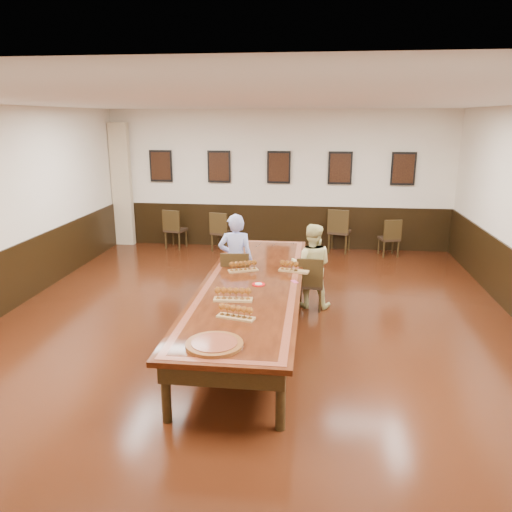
# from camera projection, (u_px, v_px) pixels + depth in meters

# --- Properties ---
(floor) EXTENTS (8.00, 10.00, 0.02)m
(floor) POSITION_uv_depth(u_px,v_px,m) (252.00, 332.00, 7.28)
(floor) COLOR black
(floor) RESTS_ON ground
(ceiling) EXTENTS (8.00, 10.00, 0.02)m
(ceiling) POSITION_uv_depth(u_px,v_px,m) (251.00, 101.00, 6.41)
(ceiling) COLOR white
(ceiling) RESTS_ON floor
(wall_back) EXTENTS (8.00, 0.02, 3.20)m
(wall_back) POSITION_uv_depth(u_px,v_px,m) (279.00, 180.00, 11.64)
(wall_back) COLOR #EEE0C8
(wall_back) RESTS_ON floor
(wall_front) EXTENTS (8.00, 0.02, 3.20)m
(wall_front) POSITION_uv_depth(u_px,v_px,m) (98.00, 471.00, 2.05)
(wall_front) COLOR #EEE0C8
(wall_front) RESTS_ON floor
(chair_man) EXTENTS (0.50, 0.54, 0.96)m
(chair_man) POSITION_uv_depth(u_px,v_px,m) (236.00, 279.00, 8.09)
(chair_man) COLOR black
(chair_man) RESTS_ON floor
(chair_woman) EXTENTS (0.44, 0.48, 0.88)m
(chair_woman) POSITION_uv_depth(u_px,v_px,m) (310.00, 282.00, 8.04)
(chair_woman) COLOR black
(chair_woman) RESTS_ON floor
(spare_chair_a) EXTENTS (0.53, 0.56, 0.94)m
(spare_chair_a) POSITION_uv_depth(u_px,v_px,m) (176.00, 228.00, 11.82)
(spare_chair_a) COLOR black
(spare_chair_a) RESTS_ON floor
(spare_chair_b) EXTENTS (0.52, 0.55, 0.92)m
(spare_chair_b) POSITION_uv_depth(u_px,v_px,m) (222.00, 231.00, 11.60)
(spare_chair_b) COLOR black
(spare_chair_b) RESTS_ON floor
(spare_chair_c) EXTENTS (0.58, 0.61, 1.02)m
(spare_chair_c) POSITION_uv_depth(u_px,v_px,m) (339.00, 230.00, 11.47)
(spare_chair_c) COLOR black
(spare_chair_c) RESTS_ON floor
(spare_chair_d) EXTENTS (0.49, 0.52, 0.86)m
(spare_chair_d) POSITION_uv_depth(u_px,v_px,m) (389.00, 237.00, 11.14)
(spare_chair_d) COLOR black
(spare_chair_d) RESTS_ON floor
(person_man) EXTENTS (0.60, 0.43, 1.54)m
(person_man) POSITION_uv_depth(u_px,v_px,m) (236.00, 260.00, 8.11)
(person_man) COLOR #5363D0
(person_man) RESTS_ON floor
(person_woman) EXTENTS (0.72, 0.58, 1.38)m
(person_woman) POSITION_uv_depth(u_px,v_px,m) (311.00, 266.00, 8.07)
(person_woman) COLOR beige
(person_woman) RESTS_ON floor
(pink_phone) EXTENTS (0.11, 0.14, 0.01)m
(pink_phone) POSITION_uv_depth(u_px,v_px,m) (294.00, 282.00, 7.08)
(pink_phone) COLOR #CE4473
(pink_phone) RESTS_ON conference_table
(curtain) EXTENTS (0.45, 0.18, 2.90)m
(curtain) POSITION_uv_depth(u_px,v_px,m) (122.00, 185.00, 11.92)
(curtain) COLOR tan
(curtain) RESTS_ON floor
(wainscoting) EXTENTS (8.00, 10.00, 1.00)m
(wainscoting) POSITION_uv_depth(u_px,v_px,m) (252.00, 299.00, 7.14)
(wainscoting) COLOR black
(wainscoting) RESTS_ON floor
(conference_table) EXTENTS (1.40, 5.00, 0.76)m
(conference_table) POSITION_uv_depth(u_px,v_px,m) (252.00, 292.00, 7.11)
(conference_table) COLOR black
(conference_table) RESTS_ON floor
(posters) EXTENTS (6.14, 0.04, 0.74)m
(posters) POSITION_uv_depth(u_px,v_px,m) (279.00, 167.00, 11.49)
(posters) COLOR black
(posters) RESTS_ON wall_back
(flight_a) EXTENTS (0.47, 0.30, 0.17)m
(flight_a) POSITION_uv_depth(u_px,v_px,m) (243.00, 266.00, 7.55)
(flight_a) COLOR #9D7542
(flight_a) RESTS_ON conference_table
(flight_b) EXTENTS (0.47, 0.23, 0.17)m
(flight_b) POSITION_uv_depth(u_px,v_px,m) (292.00, 267.00, 7.53)
(flight_b) COLOR #9D7542
(flight_b) RESTS_ON conference_table
(flight_c) EXTENTS (0.50, 0.18, 0.18)m
(flight_c) POSITION_uv_depth(u_px,v_px,m) (233.00, 295.00, 6.33)
(flight_c) COLOR #9D7542
(flight_c) RESTS_ON conference_table
(flight_d) EXTENTS (0.47, 0.24, 0.17)m
(flight_d) POSITION_uv_depth(u_px,v_px,m) (236.00, 312.00, 5.77)
(flight_d) COLOR #9D7542
(flight_d) RESTS_ON conference_table
(red_plate_grp) EXTENTS (0.18, 0.18, 0.02)m
(red_plate_grp) POSITION_uv_depth(u_px,v_px,m) (259.00, 284.00, 6.95)
(red_plate_grp) COLOR red
(red_plate_grp) RESTS_ON conference_table
(carved_platter) EXTENTS (0.60, 0.60, 0.05)m
(carved_platter) POSITION_uv_depth(u_px,v_px,m) (214.00, 344.00, 5.09)
(carved_platter) COLOR #5D2F12
(carved_platter) RESTS_ON conference_table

